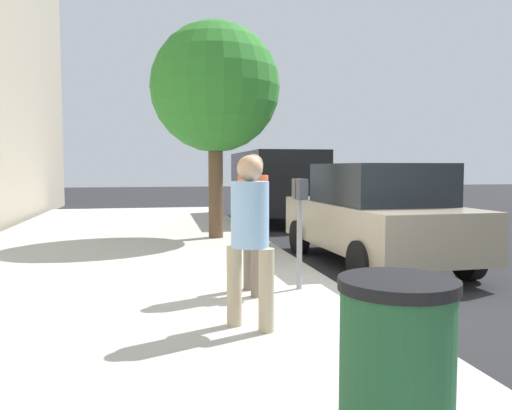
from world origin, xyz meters
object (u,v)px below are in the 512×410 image
parking_meter (300,210)px  street_tree (215,88)px  pedestrian_at_meter (253,212)px  pedestrian_bystander (250,229)px  parked_sedan_near (375,214)px  parked_van_far (275,182)px  trash_bin (396,378)px

parking_meter → street_tree: 5.53m
pedestrian_at_meter → pedestrian_bystander: pedestrian_at_meter is taller
parking_meter → street_tree: size_ratio=0.30×
pedestrian_at_meter → parked_sedan_near: pedestrian_at_meter is taller
parking_meter → pedestrian_at_meter: size_ratio=0.82×
parked_sedan_near → parked_van_far: bearing=0.0°
pedestrian_bystander → parked_sedan_near: pedestrian_bystander is taller
pedestrian_at_meter → parking_meter: bearing=5.2°
parking_meter → pedestrian_at_meter: bearing=98.6°
pedestrian_at_meter → parked_sedan_near: 3.31m
parked_sedan_near → pedestrian_at_meter: bearing=128.9°
parking_meter → street_tree: bearing=4.9°
pedestrian_bystander → parked_van_far: (10.66, -2.87, 0.14)m
pedestrian_at_meter → trash_bin: pedestrian_at_meter is taller
pedestrian_bystander → street_tree: 6.90m
parked_sedan_near → trash_bin: (-5.92, 2.62, -0.24)m
parking_meter → parked_van_far: bearing=-11.9°
pedestrian_at_meter → parked_van_far: size_ratio=0.33×
parking_meter → parked_sedan_near: 2.79m
pedestrian_at_meter → street_tree: bearing=84.4°
parked_van_far → street_tree: 5.27m
pedestrian_bystander → parking_meter: bearing=10.4°
parking_meter → pedestrian_bystander: bearing=147.4°
pedestrian_at_meter → street_tree: 5.61m
street_tree → trash_bin: 9.39m
trash_bin → parking_meter: bearing=-9.8°
pedestrian_at_meter → pedestrian_bystander: 1.40m
street_tree → pedestrian_at_meter: bearing=177.8°
parked_sedan_near → parked_van_far: 7.23m
pedestrian_at_meter → parked_sedan_near: size_ratio=0.39×
pedestrian_bystander → parked_van_far: size_ratio=0.32×
parked_van_far → street_tree: (-4.17, 2.37, 2.17)m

